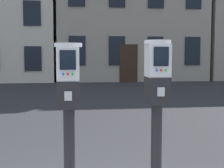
# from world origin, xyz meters

# --- Properties ---
(parking_meter_near_kerb) EXTENTS (0.22, 0.26, 1.42)m
(parking_meter_near_kerb) POSITION_xyz_m (0.03, -0.20, 1.12)
(parking_meter_near_kerb) COLOR black
(parking_meter_near_kerb) RESTS_ON sidewalk_slab
(parking_meter_twin_adjacent) EXTENTS (0.22, 0.26, 1.45)m
(parking_meter_twin_adjacent) POSITION_xyz_m (0.74, -0.20, 1.14)
(parking_meter_twin_adjacent) COLOR black
(parking_meter_twin_adjacent) RESTS_ON sidewalk_slab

